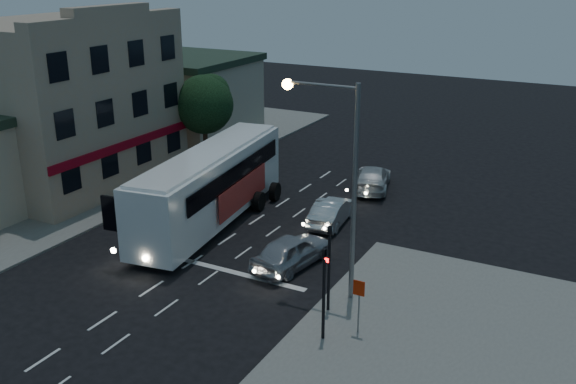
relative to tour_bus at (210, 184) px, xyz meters
The scene contains 14 objects.
ground 7.15m from the tour_bus, 73.19° to the right, with size 120.00×120.00×0.00m, color black.
sidewalk_far 11.33m from the tour_bus, behind, with size 12.00×50.00×0.12m, color slate.
road_markings 5.07m from the tour_bus, 44.62° to the right, with size 8.00×30.55×0.01m.
tour_bus is the anchor object (origin of this frame).
car_suv 7.03m from the tour_bus, 23.27° to the right, with size 1.83×4.55×1.55m, color #B1B1B8.
car_sedan_a 6.68m from the tour_bus, 26.49° to the left, with size 1.48×4.25×1.40m, color silver.
car_sedan_b 10.99m from the tour_bus, 58.17° to the left, with size 2.03×5.00×1.45m, color silver.
traffic_signal_main 11.16m from the tour_bus, 30.96° to the right, with size 0.25×0.35×4.10m.
traffic_signal_side 12.85m from the tour_bus, 36.93° to the right, with size 0.18×0.15×4.10m.
regulatory_sign 13.15m from the tour_bus, 30.94° to the right, with size 0.45×0.12×2.20m.
streetlight 10.86m from the tour_bus, 24.88° to the right, with size 3.32×0.44×9.00m.
main_building 12.44m from the tour_bus, behind, with size 10.12×12.00×11.00m.
low_building_north 17.78m from the tour_bus, 130.54° to the left, with size 9.40×9.40×6.50m.
street_tree 10.80m from the tour_bus, 126.26° to the left, with size 4.00×4.00×6.20m.
Camera 1 is at (16.85, -20.12, 13.35)m, focal length 40.00 mm.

